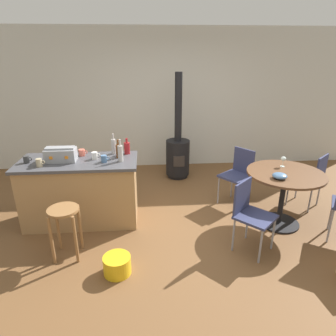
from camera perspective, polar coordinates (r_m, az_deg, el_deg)
The scene contains 22 objects.
ground_plane at distance 4.08m, azimuth 2.35°, elevation -11.79°, with size 8.80×8.80×0.00m, color brown.
back_wall at distance 6.04m, azimuth -0.34°, elevation 12.94°, with size 8.00×0.10×2.70m, color beige.
kitchen_island at distance 4.26m, azimuth -16.33°, elevation -4.26°, with size 1.56×0.72×0.90m.
wooden_stool at distance 3.58m, azimuth -19.26°, elevation -9.60°, with size 0.35×0.35×0.62m.
dining_table at distance 4.23m, azimuth 21.41°, elevation -3.07°, with size 1.00×1.00×0.77m.
folding_chair_near at distance 4.67m, azimuth 13.35°, elevation -0.82°, with size 0.56×0.56×0.87m.
folding_chair_far at distance 3.62m, azimuth 15.54°, elevation -8.03°, with size 0.57×0.57×0.85m.
folding_chair_right at distance 4.91m, azimuth 25.83°, elevation -1.48°, with size 0.56×0.56×0.85m.
wood_stove at distance 5.55m, azimuth 1.89°, elevation 3.05°, with size 0.44×0.45×1.93m.
toolbox at distance 4.11m, azimuth -19.92°, elevation 2.46°, with size 0.39×0.22×0.19m.
bottle_0 at distance 4.20m, azimuth -7.90°, elevation 3.87°, with size 0.08×0.08×0.23m.
bottle_1 at distance 4.06m, azimuth -9.48°, elevation 3.30°, with size 0.08×0.08×0.25m.
bottle_2 at distance 3.90m, azimuth -9.15°, elevation 2.85°, with size 0.07×0.07×0.30m.
bottle_3 at distance 4.23m, azimuth -10.43°, elevation 4.19°, with size 0.06×0.06×0.29m.
cup_0 at distance 4.26m, azimuth -16.21°, elevation 2.87°, with size 0.12×0.09×0.09m.
cup_1 at distance 3.93m, azimuth -12.18°, elevation 1.75°, with size 0.11×0.08×0.09m.
cup_2 at distance 4.02m, azimuth -23.52°, elevation 0.94°, with size 0.11×0.07×0.10m.
cup_3 at distance 4.23m, azimuth -25.55°, elevation 1.51°, with size 0.11×0.07×0.09m.
cup_4 at distance 4.08m, azimuth -13.89°, elevation 2.34°, with size 0.11×0.08×0.10m.
wine_glass at distance 4.33m, azimuth 21.32°, elevation 1.59°, with size 0.07×0.07×0.14m.
serving_bowl at distance 3.93m, azimuth 20.69°, elevation -1.42°, with size 0.18×0.18×0.07m, color #4C7099.
plastic_bucket at distance 3.39m, azimuth -9.76°, elevation -17.90°, with size 0.30×0.30×0.20m, color yellow.
Camera 1 is at (-0.43, -3.39, 2.23)m, focal length 31.70 mm.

